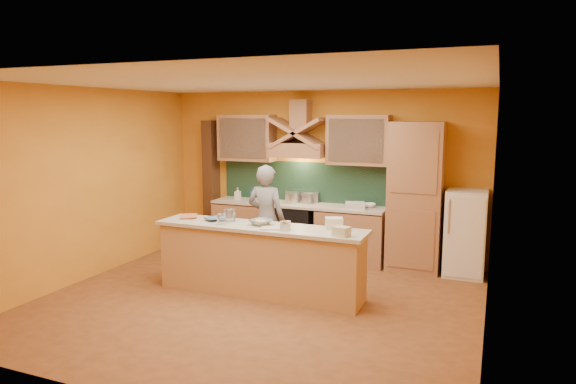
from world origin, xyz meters
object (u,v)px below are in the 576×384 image
at_px(stove, 297,231).
at_px(fridge, 465,233).
at_px(person, 266,219).
at_px(kitchen_scale, 285,226).
at_px(mixing_bowl, 261,222).

relative_size(stove, fridge, 0.69).
bearing_deg(fridge, person, -161.23).
relative_size(fridge, kitchen_scale, 10.30).
distance_m(stove, fridge, 2.71).
bearing_deg(mixing_bowl, person, 110.46).
xyz_separation_m(stove, person, (-0.13, -0.96, 0.38)).
relative_size(stove, person, 0.54).
bearing_deg(kitchen_scale, person, 107.47).
bearing_deg(stove, fridge, 0.00).
height_order(stove, fridge, fridge).
height_order(stove, mixing_bowl, mixing_bowl).
distance_m(stove, person, 1.04).
bearing_deg(person, kitchen_scale, 127.61).
height_order(stove, person, person).
bearing_deg(mixing_bowl, stove, 96.17).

